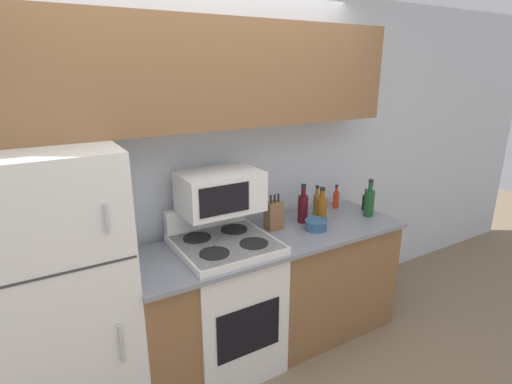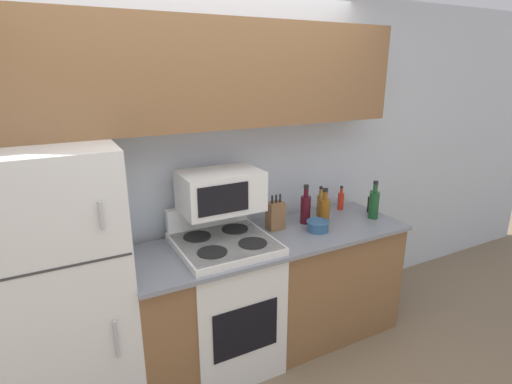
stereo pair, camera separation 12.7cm
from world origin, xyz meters
name	(u,v)px [view 2 (the right image)]	position (x,y,z in m)	size (l,w,h in m)	color
wall_back	(201,177)	(0.00, 0.70, 1.27)	(8.00, 0.05, 2.55)	silver
lower_cabinets	(272,291)	(0.37, 0.30, 0.45)	(2.00, 0.65, 0.89)	brown
refrigerator	(59,292)	(-1.00, 0.33, 0.82)	(0.74, 0.69, 1.65)	white
upper_cabinets	(207,75)	(0.00, 0.52, 1.98)	(2.74, 0.31, 0.66)	brown
stove	(226,301)	(-0.01, 0.29, 0.49)	(0.62, 0.63, 1.10)	white
microwave	(221,191)	(0.03, 0.42, 1.24)	(0.53, 0.35, 0.27)	white
knife_block	(275,215)	(0.45, 0.40, 1.00)	(0.12, 0.09, 0.26)	brown
bowl	(318,225)	(0.70, 0.22, 0.94)	(0.17, 0.17, 0.08)	#335B84
bottle_soy_sauce	(371,204)	(1.31, 0.35, 0.97)	(0.05, 0.05, 0.18)	black
bottle_wine_red	(305,208)	(0.70, 0.39, 1.01)	(0.08, 0.08, 0.30)	#470F19
bottle_wine_green	(374,204)	(1.23, 0.23, 1.01)	(0.08, 0.08, 0.30)	#194C23
bottle_whiskey	(324,210)	(0.82, 0.31, 1.00)	(0.08, 0.08, 0.28)	brown
bottle_vinegar	(320,204)	(0.90, 0.47, 0.99)	(0.06, 0.06, 0.24)	olive
bottle_hot_sauce	(341,200)	(1.14, 0.51, 0.97)	(0.05, 0.05, 0.20)	red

